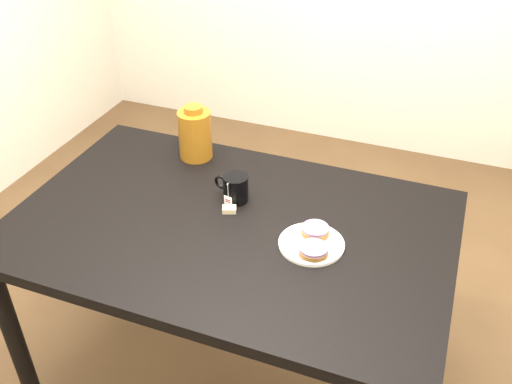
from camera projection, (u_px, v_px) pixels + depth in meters
ground_plane at (235, 373)px, 2.25m from camera, size 4.00×4.00×0.00m
table at (231, 243)px, 1.87m from camera, size 1.40×0.90×0.75m
plate at (311, 243)px, 1.72m from camera, size 0.20×0.20×0.01m
bagel_back at (315, 230)px, 1.75m from camera, size 0.12×0.12×0.03m
bagel_front at (313, 250)px, 1.67m from camera, size 0.12×0.12×0.03m
mug at (235, 188)px, 1.90m from camera, size 0.13×0.10×0.09m
teabag_pouch at (229, 209)px, 1.87m from camera, size 0.05×0.05×0.02m
bagel_package at (195, 134)px, 2.11m from camera, size 0.15×0.15×0.21m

